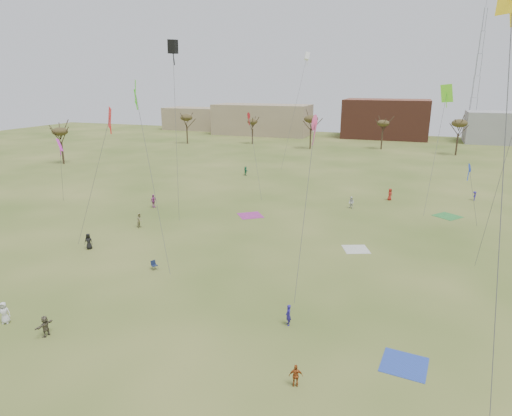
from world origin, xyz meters
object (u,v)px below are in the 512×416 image
(radio_tower, at_px, (477,75))
(flyer_near_left, at_px, (4,313))
(spectator_fore_a, at_px, (296,376))
(flyer_near_right, at_px, (288,315))
(camp_chair_left, at_px, (154,267))

(radio_tower, bearing_deg, flyer_near_left, -108.45)
(spectator_fore_a, bearing_deg, flyer_near_right, -89.09)
(flyer_near_left, xyz_separation_m, spectator_fore_a, (22.27, 0.57, -0.13))
(camp_chair_left, height_order, radio_tower, radio_tower)
(flyer_near_left, xyz_separation_m, radio_tower, (43.59, 130.66, 18.36))
(flyer_near_left, distance_m, flyer_near_right, 21.18)
(flyer_near_left, relative_size, camp_chair_left, 1.96)
(camp_chair_left, bearing_deg, radio_tower, 10.67)
(flyer_near_right, xyz_separation_m, spectator_fore_a, (2.27, -6.38, -0.09))
(flyer_near_right, relative_size, camp_chair_left, 1.87)
(flyer_near_right, bearing_deg, camp_chair_left, -141.18)
(flyer_near_right, relative_size, spectator_fore_a, 1.13)
(flyer_near_right, xyz_separation_m, camp_chair_left, (-14.84, 5.20, -0.56))
(flyer_near_right, xyz_separation_m, radio_tower, (23.59, 123.71, 18.39))
(radio_tower, bearing_deg, flyer_near_right, -100.79)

